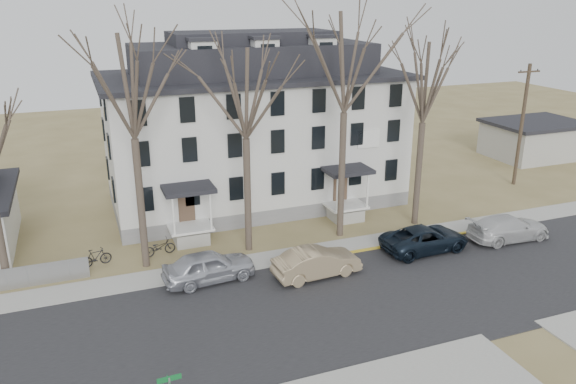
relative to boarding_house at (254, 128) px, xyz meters
name	(u,v)px	position (x,y,z in m)	size (l,w,h in m)	color
ground	(411,316)	(2.00, -17.95, -5.38)	(120.00, 120.00, 0.00)	olive
main_road	(390,296)	(2.00, -15.95, -5.38)	(120.00, 10.00, 0.04)	#27272A
far_sidewalk	(338,249)	(2.00, -9.95, -5.38)	(120.00, 2.00, 0.08)	#A09F97
yellow_curb	(418,242)	(7.00, -10.85, -5.38)	(14.00, 0.25, 0.06)	gold
boarding_house	(254,128)	(0.00, 0.00, 0.00)	(20.80, 12.36, 12.05)	slate
distant_building	(534,139)	(28.00, 2.05, -3.70)	(8.50, 6.50, 3.35)	#A09F97
tree_far_left	(129,79)	(-9.00, -8.15, 4.96)	(8.40, 8.40, 13.72)	#473B31
tree_mid_left	(245,87)	(-3.00, -8.15, 4.22)	(7.80, 7.80, 12.74)	#473B31
tree_center	(346,55)	(3.00, -8.15, 5.71)	(9.00, 9.00, 14.70)	#473B31
tree_mid_right	(426,77)	(8.50, -8.15, 4.22)	(7.80, 7.80, 12.74)	#473B31
utility_pole_far	(522,124)	(20.50, -3.95, -0.47)	(2.00, 0.28, 9.50)	#3D3023
car_silver	(209,267)	(-6.10, -11.20, -4.55)	(1.95, 4.85, 1.65)	#B7B9C3
car_tan	(317,263)	(-0.60, -12.73, -4.59)	(1.66, 4.77, 1.57)	#9B8564
car_navy	(425,239)	(6.64, -12.04, -4.64)	(2.45, 5.31, 1.48)	black
car_white	(509,228)	(12.36, -12.53, -4.62)	(2.14, 5.26, 1.53)	silver
bicycle_left	(159,248)	(-8.09, -7.13, -4.89)	(0.65, 1.86, 0.98)	black
bicycle_right	(96,258)	(-11.59, -7.27, -4.86)	(0.48, 1.71, 1.03)	black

